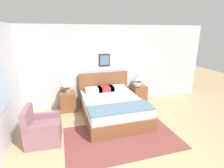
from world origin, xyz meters
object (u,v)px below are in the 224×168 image
Objects in this scene: table_lamp_by_door at (139,77)px; nightstand_by_door at (139,94)px; nightstand_near_window at (68,101)px; bed at (112,107)px; armchair at (42,130)px; table_lamp_near_window at (67,83)px.

nightstand_by_door is at bearing -92.44° from table_lamp_by_door.
table_lamp_by_door reaches higher than nightstand_near_window.
nightstand_near_window is 2.42m from nightstand_by_door.
bed is 4.66× the size of table_lamp_by_door.
armchair is 1.65m from nightstand_near_window.
table_lamp_by_door reaches higher than nightstand_by_door.
table_lamp_near_window and table_lamp_by_door have the same top height.
nightstand_by_door is 2.47m from table_lamp_near_window.
bed reaches higher than table_lamp_by_door.
armchair is 1.43× the size of nightstand_by_door.
table_lamp_near_window is (-2.40, 0.03, 0.60)m from nightstand_by_door.
table_lamp_near_window is (0.66, 1.54, 0.61)m from armchair.
armchair is 3.42m from nightstand_by_door.
nightstand_by_door is (1.21, 0.81, -0.01)m from bed.
table_lamp_by_door is at bearing 0.00° from table_lamp_near_window.
table_lamp_near_window is at bearing 179.29° from nightstand_by_door.
armchair is 1.85× the size of table_lamp_by_door.
table_lamp_by_door is (2.40, 0.00, 0.00)m from table_lamp_near_window.
table_lamp_near_window reaches higher than nightstand_near_window.
table_lamp_near_window is (0.02, 0.03, 0.60)m from nightstand_near_window.
bed is 1.57m from table_lamp_near_window.
bed is 3.60× the size of nightstand_by_door.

